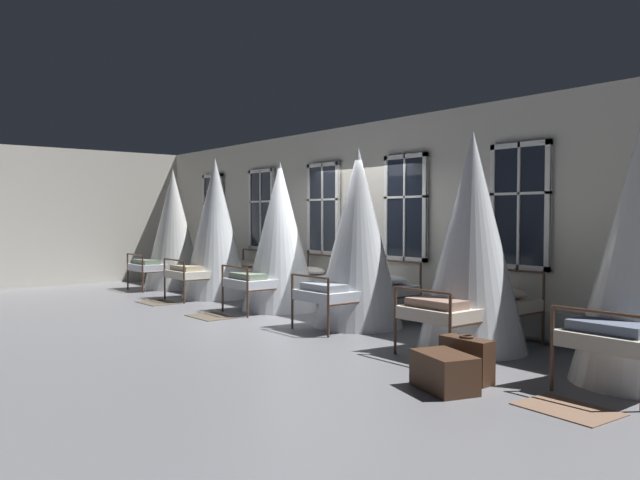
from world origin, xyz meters
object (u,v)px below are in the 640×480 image
cot_fifth (472,245)px  suitcase_dark (466,359)px  cot_first (173,231)px  cot_fourth (358,240)px  travel_trunk (444,372)px  cot_second (216,230)px  cot_third (280,238)px

cot_fifth → suitcase_dark: bearing=-144.1°
cot_first → cot_fourth: (6.38, 0.00, -0.02)m
suitcase_dark → travel_trunk: 0.45m
cot_second → cot_fifth: 6.44m
cot_fourth → travel_trunk: 3.77m
cot_second → cot_third: cot_second is taller
cot_first → cot_fifth: (8.52, -0.01, -0.01)m
cot_third → cot_second: bearing=92.9°
cot_first → travel_trunk: size_ratio=4.28×
cot_first → cot_third: cot_first is taller
cot_first → travel_trunk: bearing=-100.4°
cot_fifth → travel_trunk: size_ratio=4.24×
cot_third → travel_trunk: bearing=-107.3°
suitcase_dark → travel_trunk: suitcase_dark is taller
cot_third → cot_fourth: 2.10m
cot_first → cot_second: 2.08m
suitcase_dark → cot_first: bearing=172.6°
cot_first → cot_second: bearing=-91.7°
cot_fourth → travel_trunk: size_ratio=4.22×
cot_first → cot_second: (2.08, -0.05, 0.05)m
cot_first → cot_fourth: cot_first is taller
cot_fourth → cot_third: bearing=89.4°
cot_fourth → suitcase_dark: size_ratio=4.82×
cot_second → cot_fifth: bearing=-90.4°
cot_second → cot_fourth: 4.30m
cot_second → suitcase_dark: cot_second is taller
cot_second → suitcase_dark: size_ratio=5.06×
cot_fourth → travel_trunk: (3.16, -1.71, -1.12)m
travel_trunk → cot_third: bearing=161.8°
cot_second → cot_fifth: cot_second is taller
cot_third → cot_fifth: bearing=-89.5°
cot_second → cot_fourth: cot_second is taller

